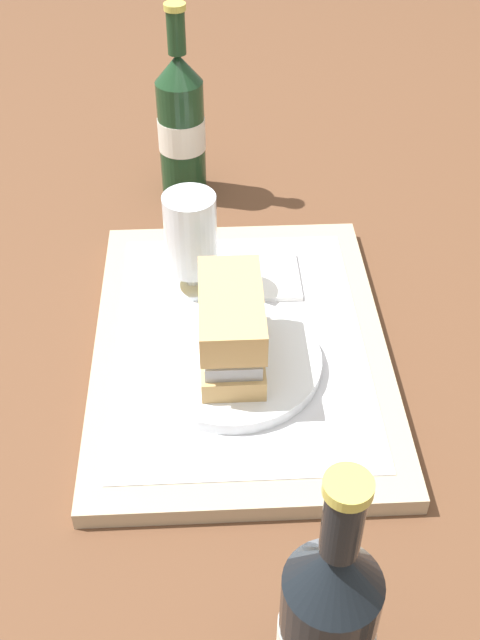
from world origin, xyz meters
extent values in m
plane|color=brown|center=(0.00, 0.00, 0.00)|extent=(3.00, 3.00, 0.00)
cube|color=tan|center=(0.00, 0.00, 0.01)|extent=(0.44, 0.32, 0.02)
cube|color=silver|center=(0.00, 0.00, 0.02)|extent=(0.38, 0.27, 0.00)
cylinder|color=white|center=(-0.04, 0.01, 0.03)|extent=(0.19, 0.19, 0.01)
cube|color=tan|center=(-0.04, 0.01, 0.05)|extent=(0.13, 0.06, 0.02)
cube|color=#9EA3A8|center=(-0.04, 0.01, 0.07)|extent=(0.12, 0.06, 0.02)
cube|color=silver|center=(-0.04, 0.01, 0.08)|extent=(0.11, 0.05, 0.01)
sphere|color=#47932D|center=(0.01, 0.01, 0.09)|extent=(0.04, 0.04, 0.04)
cube|color=tan|center=(-0.04, 0.01, 0.10)|extent=(0.13, 0.06, 0.04)
cylinder|color=silver|center=(0.10, 0.05, 0.02)|extent=(0.06, 0.06, 0.01)
cylinder|color=silver|center=(0.10, 0.05, 0.04)|extent=(0.01, 0.01, 0.02)
cylinder|color=silver|center=(0.10, 0.05, 0.10)|extent=(0.06, 0.06, 0.09)
cylinder|color=gold|center=(0.10, 0.05, 0.07)|extent=(0.06, 0.06, 0.04)
cylinder|color=white|center=(0.10, 0.05, 0.10)|extent=(0.05, 0.05, 0.01)
cube|color=white|center=(0.11, -0.04, 0.02)|extent=(0.09, 0.07, 0.01)
cylinder|color=#19381E|center=(0.35, 0.06, 0.08)|extent=(0.06, 0.06, 0.17)
cylinder|color=silver|center=(0.35, 0.06, 0.09)|extent=(0.07, 0.07, 0.05)
cone|color=#19381E|center=(0.35, 0.06, 0.18)|extent=(0.06, 0.06, 0.04)
cylinder|color=#19381E|center=(0.35, 0.06, 0.23)|extent=(0.02, 0.02, 0.05)
cylinder|color=#BFB74C|center=(0.35, 0.06, 0.26)|extent=(0.03, 0.03, 0.01)
cylinder|color=silver|center=(-0.38, -0.04, 0.09)|extent=(0.07, 0.07, 0.05)
cone|color=black|center=(-0.38, -0.04, 0.18)|extent=(0.06, 0.06, 0.04)
cylinder|color=black|center=(-0.38, -0.04, 0.23)|extent=(0.02, 0.02, 0.05)
cylinder|color=#BFB74C|center=(-0.38, -0.04, 0.26)|extent=(0.03, 0.03, 0.01)
camera|label=1|loc=(-0.62, 0.03, 0.60)|focal=43.16mm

